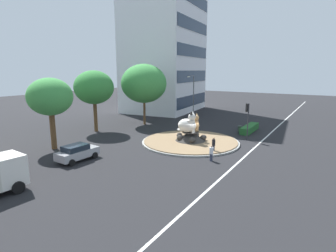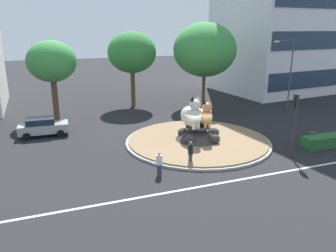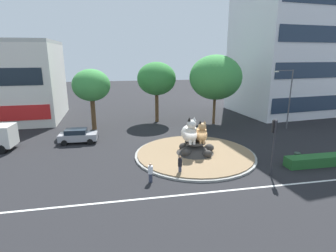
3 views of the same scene
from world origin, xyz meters
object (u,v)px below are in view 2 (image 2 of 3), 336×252
second_tree_near_tower (132,53)px  streetlight_arm (289,69)px  cat_statue_calico (205,116)px  third_tree_left (205,50)px  broadleaf_tree_behind_island (52,62)px  sedan_on_far_lane (43,126)px  traffic_light_mast (295,114)px  pedestrian_black_shirt (191,153)px  cat_statue_white (192,115)px  litter_bin (313,137)px  pedestrian_white_shirt (159,163)px

second_tree_near_tower → streetlight_arm: 17.71m
cat_statue_calico → third_tree_left: bearing=159.2°
broadleaf_tree_behind_island → sedan_on_far_lane: (-1.37, -5.46, -4.94)m
traffic_light_mast → streetlight_arm: 15.74m
third_tree_left → pedestrian_black_shirt: (-8.64, -15.54, -5.67)m
broadleaf_tree_behind_island → streetlight_arm: broadleaf_tree_behind_island is taller
cat_statue_white → litter_bin: (9.27, -3.43, -1.88)m
cat_statue_white → third_tree_left: bearing=143.9°
cat_statue_white → litter_bin: cat_statue_white is taller
cat_statue_white → cat_statue_calico: (1.12, -0.07, -0.14)m
cat_statue_calico → broadleaf_tree_behind_island: 16.43m
second_tree_near_tower → pedestrian_white_shirt: 20.27m
traffic_light_mast → sedan_on_far_lane: (-16.60, 11.63, -2.41)m
second_tree_near_tower → cat_statue_calico: bearing=-81.5°
cat_statue_calico → traffic_light_mast: (4.27, -5.37, 1.04)m
pedestrian_black_shirt → litter_bin: bearing=-84.3°
traffic_light_mast → streetlight_arm: bearing=-27.4°
streetlight_arm → litter_bin: 12.55m
third_tree_left → cat_statue_white: bearing=-120.4°
pedestrian_white_shirt → cat_statue_calico: bearing=74.7°
third_tree_left → litter_bin: (2.54, -14.89, -6.10)m
traffic_light_mast → broadleaf_tree_behind_island: size_ratio=0.59×
broadleaf_tree_behind_island → streetlight_arm: (24.83, -4.69, -1.22)m
streetlight_arm → pedestrian_white_shirt: 23.06m
broadleaf_tree_behind_island → cat_statue_white: bearing=-49.8°
broadleaf_tree_behind_island → third_tree_left: (16.57, -0.18, 0.78)m
litter_bin → traffic_light_mast: bearing=-152.7°
second_tree_near_tower → sedan_on_far_lane: bearing=-141.3°
cat_statue_calico → streetlight_arm: (13.87, 7.03, 2.36)m
pedestrian_white_shirt → sedan_on_far_lane: sedan_on_far_lane is taller
traffic_light_mast → sedan_on_far_lane: size_ratio=1.11×
cat_statue_calico → pedestrian_black_shirt: bearing=-31.9°
third_tree_left → sedan_on_far_lane: bearing=-163.6°
pedestrian_black_shirt → sedan_on_far_lane: bearing=44.6°
broadleaf_tree_behind_island → sedan_on_far_lane: bearing=-104.1°
third_tree_left → cat_statue_calico: bearing=-116.0°
broadleaf_tree_behind_island → streetlight_arm: size_ratio=1.01×
pedestrian_black_shirt → sedan_on_far_lane: size_ratio=0.40×
traffic_light_mast → sedan_on_far_lane: traffic_light_mast is taller
streetlight_arm → pedestrian_black_shirt: streetlight_arm is taller
second_tree_near_tower → pedestrian_black_shirt: bearing=-92.7°
third_tree_left → sedan_on_far_lane: third_tree_left is taller
cat_statue_white → pedestrian_white_shirt: size_ratio=1.73×
traffic_light_mast → litter_bin: (3.88, 2.01, -2.79)m
traffic_light_mast → cat_statue_calico: bearing=48.8°
second_tree_near_tower → third_tree_left: (7.76, -2.87, 0.31)m
second_tree_near_tower → litter_bin: bearing=-59.9°
cat_statue_calico → third_tree_left: (5.62, 11.53, 4.36)m
traffic_light_mast → third_tree_left: 17.28m
pedestrian_white_shirt → broadleaf_tree_behind_island: bearing=141.8°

